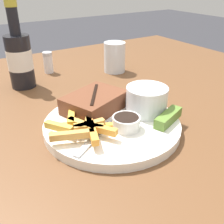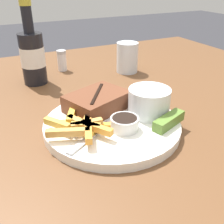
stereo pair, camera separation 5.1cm
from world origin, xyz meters
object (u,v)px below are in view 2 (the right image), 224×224
at_px(dinner_plate, 112,125).
at_px(beer_bottle, 33,55).
at_px(pickle_spear, 169,121).
at_px(drinking_glass, 127,58).
at_px(dipping_sauce_cup, 125,123).
at_px(steak_portion, 97,102).
at_px(coleslaw_cup, 149,100).
at_px(salt_shaker, 62,60).
at_px(fork_utensil, 91,137).

distance_m(dinner_plate, beer_bottle, 0.34).
xyz_separation_m(pickle_spear, drinking_glass, (0.11, 0.35, 0.02)).
xyz_separation_m(dinner_plate, dipping_sauce_cup, (0.01, -0.04, 0.02)).
height_order(dinner_plate, beer_bottle, beer_bottle).
height_order(steak_portion, beer_bottle, beer_bottle).
relative_size(coleslaw_cup, pickle_spear, 1.05).
height_order(steak_portion, salt_shaker, salt_shaker).
bearing_deg(salt_shaker, beer_bottle, -144.63).
bearing_deg(salt_shaker, coleslaw_cup, -80.60).
xyz_separation_m(coleslaw_cup, fork_utensil, (-0.14, -0.03, -0.03)).
distance_m(pickle_spear, fork_utensil, 0.15).
bearing_deg(steak_portion, pickle_spear, -52.16).
relative_size(fork_utensil, salt_shaker, 1.86).
relative_size(coleslaw_cup, salt_shaker, 1.32).
height_order(fork_utensil, beer_bottle, beer_bottle).
height_order(beer_bottle, salt_shaker, beer_bottle).
distance_m(steak_portion, dipping_sauce_cup, 0.10).
height_order(pickle_spear, drinking_glass, drinking_glass).
relative_size(coleslaw_cup, drinking_glass, 0.94).
relative_size(dipping_sauce_cup, drinking_glass, 0.58).
xyz_separation_m(fork_utensil, beer_bottle, (-0.02, 0.36, 0.06)).
relative_size(pickle_spear, beer_bottle, 0.37).
relative_size(dipping_sauce_cup, beer_bottle, 0.24).
height_order(coleslaw_cup, salt_shaker, coleslaw_cup).
distance_m(dinner_plate, dipping_sauce_cup, 0.04).
bearing_deg(steak_portion, dipping_sauce_cup, -82.57).
height_order(steak_portion, drinking_glass, drinking_glass).
bearing_deg(dinner_plate, drinking_glass, 55.83).
distance_m(steak_portion, coleslaw_cup, 0.11).
distance_m(dinner_plate, salt_shaker, 0.39).
bearing_deg(beer_bottle, steak_portion, -73.46).
bearing_deg(pickle_spear, dipping_sauce_cup, 162.87).
bearing_deg(steak_portion, beer_bottle, 106.54).
xyz_separation_m(coleslaw_cup, pickle_spear, (0.01, -0.06, -0.02)).
bearing_deg(dipping_sauce_cup, drinking_glass, 59.97).
distance_m(pickle_spear, drinking_glass, 0.37).
bearing_deg(fork_utensil, coleslaw_cup, -18.81).
distance_m(dipping_sauce_cup, drinking_glass, 0.38).
bearing_deg(fork_utensil, dipping_sauce_cup, -32.59).
xyz_separation_m(steak_portion, pickle_spear, (0.10, -0.12, -0.01)).
relative_size(dinner_plate, beer_bottle, 1.21).
xyz_separation_m(coleslaw_cup, dipping_sauce_cup, (-0.07, -0.03, -0.02)).
xyz_separation_m(steak_portion, beer_bottle, (-0.08, 0.26, 0.04)).
bearing_deg(beer_bottle, fork_utensil, -86.32).
bearing_deg(fork_utensil, dinner_plate, -0.00).
xyz_separation_m(steak_portion, coleslaw_cup, (0.09, -0.06, 0.01)).
distance_m(beer_bottle, salt_shaker, 0.13).
height_order(steak_portion, coleslaw_cup, coleslaw_cup).
xyz_separation_m(dipping_sauce_cup, pickle_spear, (0.08, -0.03, -0.00)).
bearing_deg(steak_portion, salt_shaker, 86.21).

